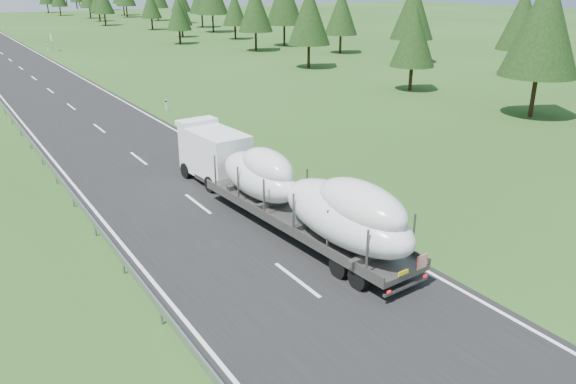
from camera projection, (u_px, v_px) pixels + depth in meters
ground at (297, 280)px, 21.02m from camera, size 400.00×400.00×0.00m
highway_sign at (51, 39)px, 86.94m from camera, size 0.08×0.90×2.60m
boat_truck at (286, 187)px, 24.78m from camera, size 3.22×17.44×3.58m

